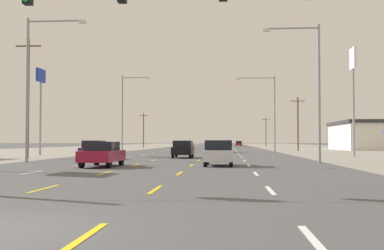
# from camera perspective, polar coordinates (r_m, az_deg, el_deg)

# --- Properties ---
(ground_plane) EXTENTS (572.00, 572.00, 0.00)m
(ground_plane) POSITION_cam_1_polar(r_m,az_deg,el_deg) (74.00, 1.11, -3.05)
(ground_plane) COLOR #4C4C4F
(lot_apron_left) EXTENTS (28.00, 440.00, 0.01)m
(lot_apron_left) POSITION_cam_1_polar(r_m,az_deg,el_deg) (79.28, -17.08, -2.89)
(lot_apron_left) COLOR gray
(lot_apron_left) RESTS_ON ground
(lot_apron_right) EXTENTS (28.00, 440.00, 0.01)m
(lot_apron_right) POSITION_cam_1_polar(r_m,az_deg,el_deg) (76.77, 19.92, -2.89)
(lot_apron_right) COLOR gray
(lot_apron_right) RESTS_ON ground
(lane_markings) EXTENTS (10.64, 227.60, 0.01)m
(lane_markings) POSITION_cam_1_polar(r_m,az_deg,el_deg) (112.46, 2.16, -2.65)
(lane_markings) COLOR white
(lane_markings) RESTS_ON ground
(signal_span_wire) EXTENTS (25.98, 0.53, 8.86)m
(signal_span_wire) POSITION_cam_1_polar(r_m,az_deg,el_deg) (17.99, -9.90, 10.42)
(signal_span_wire) COLOR brown
(signal_span_wire) RESTS_ON ground
(sedan_inner_left_nearest) EXTENTS (1.80, 4.50, 1.46)m
(sedan_inner_left_nearest) POSITION_cam_1_polar(r_m,az_deg,el_deg) (28.89, -10.44, -3.33)
(sedan_inner_left_nearest) COLOR maroon
(sedan_inner_left_nearest) RESTS_ON ground
(hatchback_inner_right_near) EXTENTS (1.72, 3.90, 1.54)m
(hatchback_inner_right_near) POSITION_cam_1_polar(r_m,az_deg,el_deg) (29.44, 3.14, -3.27)
(hatchback_inner_right_near) COLOR silver
(hatchback_inner_right_near) RESTS_ON ground
(hatchback_far_left_mid) EXTENTS (1.72, 3.90, 1.54)m
(hatchback_far_left_mid) POSITION_cam_1_polar(r_m,az_deg,el_deg) (41.37, -11.30, -2.84)
(hatchback_far_left_mid) COLOR #4C196B
(hatchback_far_left_mid) RESTS_ON ground
(hatchback_center_turn_midfar) EXTENTS (1.72, 3.90, 1.54)m
(hatchback_center_turn_midfar) POSITION_cam_1_polar(r_m,az_deg,el_deg) (43.23, -1.07, -2.84)
(hatchback_center_turn_midfar) COLOR black
(hatchback_center_turn_midfar) RESTS_ON ground
(hatchback_inner_right_far) EXTENTS (1.72, 3.90, 1.54)m
(hatchback_inner_right_far) POSITION_cam_1_polar(r_m,az_deg,el_deg) (63.57, 3.87, -2.53)
(hatchback_inner_right_far) COLOR red
(hatchback_inner_right_far) RESTS_ON ground
(hatchback_inner_left_farther) EXTENTS (1.72, 3.90, 1.54)m
(hatchback_inner_left_farther) POSITION_cam_1_polar(r_m,az_deg,el_deg) (90.42, -0.41, -2.35)
(hatchback_inner_left_farther) COLOR red
(hatchback_inner_left_farther) RESTS_ON ground
(hatchback_far_left_farthest) EXTENTS (1.72, 3.90, 1.54)m
(hatchback_far_left_farthest) POSITION_cam_1_polar(r_m,az_deg,el_deg) (109.32, -1.65, -2.27)
(hatchback_far_left_farthest) COLOR #4C196B
(hatchback_far_left_farthest) RESTS_ON ground
(sedan_center_turn_distant_a) EXTENTS (1.80, 4.50, 1.46)m
(sedan_center_turn_distant_a) POSITION_cam_1_polar(r_m,az_deg,el_deg) (109.66, 2.02, -2.28)
(sedan_center_turn_distant_a) COLOR #235B2D
(sedan_center_turn_distant_a) RESTS_ON ground
(hatchback_far_right_distant_b) EXTENTS (1.72, 3.90, 1.54)m
(hatchback_far_right_distant_b) POSITION_cam_1_polar(r_m,az_deg,el_deg) (137.30, 5.49, -2.18)
(hatchback_far_right_distant_b) COLOR maroon
(hatchback_far_right_distant_b) RESTS_ON ground
(storefront_right_row_2) EXTENTS (11.16, 17.50, 4.92)m
(storefront_right_row_2) POSITION_cam_1_polar(r_m,az_deg,el_deg) (89.44, 20.06, -1.15)
(storefront_right_row_2) COLOR silver
(storefront_right_row_2) RESTS_ON ground
(pole_sign_left_row_1) EXTENTS (0.24, 2.15, 9.17)m
(pole_sign_left_row_1) POSITION_cam_1_polar(r_m,az_deg,el_deg) (54.24, -17.29, 3.91)
(pole_sign_left_row_1) COLOR gray
(pole_sign_left_row_1) RESTS_ON ground
(pole_sign_right_row_1) EXTENTS (0.24, 1.81, 10.39)m
(pole_sign_right_row_1) POSITION_cam_1_polar(r_m,az_deg,el_deg) (48.99, 18.34, 5.53)
(pole_sign_right_row_1) COLOR gray
(pole_sign_right_row_1) RESTS_ON ground
(streetlight_left_row_0) EXTENTS (4.29, 0.26, 10.23)m
(streetlight_left_row_0) POSITION_cam_1_polar(r_m,az_deg,el_deg) (36.31, -18.08, 5.19)
(streetlight_left_row_0) COLOR gray
(streetlight_left_row_0) RESTS_ON ground
(streetlight_right_row_0) EXTENTS (3.88, 0.26, 9.44)m
(streetlight_right_row_0) POSITION_cam_1_polar(r_m,az_deg,el_deg) (34.07, 14.00, 4.84)
(streetlight_right_row_0) COLOR gray
(streetlight_right_row_0) RESTS_ON ground
(streetlight_left_row_1) EXTENTS (3.88, 0.26, 10.29)m
(streetlight_left_row_1) POSITION_cam_1_polar(r_m,az_deg,el_deg) (66.04, -7.85, 1.95)
(streetlight_left_row_1) COLOR gray
(streetlight_left_row_1) RESTS_ON ground
(streetlight_right_row_1) EXTENTS (5.07, 0.26, 10.08)m
(streetlight_right_row_1) POSITION_cam_1_polar(r_m,az_deg,el_deg) (64.84, 9.16, 2.05)
(streetlight_right_row_1) COLOR gray
(streetlight_right_row_1) RESTS_ON ground
(utility_pole_left_row_0) EXTENTS (2.20, 0.26, 10.28)m
(utility_pole_left_row_0) POSITION_cam_1_polar(r_m,az_deg,el_deg) (44.13, -18.66, 3.20)
(utility_pole_left_row_0) COLOR brown
(utility_pole_left_row_0) RESTS_ON ground
(utility_pole_right_row_1) EXTENTS (2.20, 0.26, 8.26)m
(utility_pole_right_row_1) POSITION_cam_1_polar(r_m,az_deg,el_deg) (76.57, 12.29, 0.27)
(utility_pole_right_row_1) COLOR brown
(utility_pole_right_row_1) RESTS_ON ground
(utility_pole_left_row_2) EXTENTS (2.20, 0.26, 8.03)m
(utility_pole_left_row_2) POSITION_cam_1_polar(r_m,az_deg,el_deg) (113.95, -5.71, -0.52)
(utility_pole_left_row_2) COLOR brown
(utility_pole_left_row_2) RESTS_ON ground
(utility_pole_right_row_3) EXTENTS (2.20, 0.26, 8.28)m
(utility_pole_right_row_3) POSITION_cam_1_polar(r_m,az_deg,el_deg) (141.51, 8.65, -0.72)
(utility_pole_right_row_3) COLOR brown
(utility_pole_right_row_3) RESTS_ON ground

